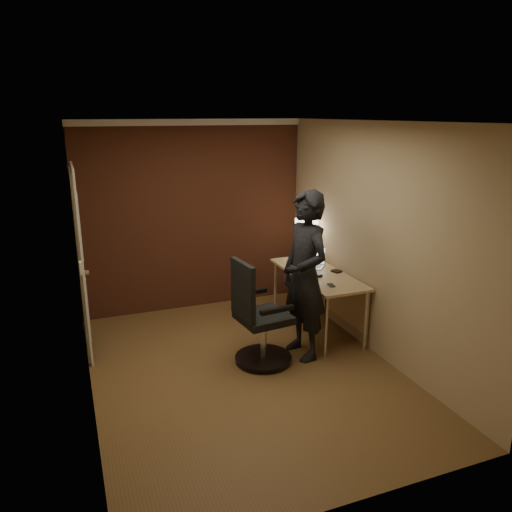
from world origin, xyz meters
name	(u,v)px	position (x,y,z in m)	size (l,w,h in m)	color
room	(179,215)	(-0.27, 1.54, 1.37)	(4.00, 4.00, 4.00)	brown
desk	(323,282)	(1.25, 0.65, 0.60)	(0.60, 1.50, 0.73)	tan
desk_lamp	(306,228)	(1.30, 1.22, 1.15)	(0.22, 0.22, 0.54)	silver
laptop	(311,261)	(1.24, 0.93, 0.79)	(0.42, 0.41, 0.23)	silver
mouse	(318,275)	(1.12, 0.52, 0.75)	(0.06, 0.10, 0.03)	black
phone	(331,285)	(1.10, 0.18, 0.73)	(0.06, 0.12, 0.01)	black
wallet	(336,271)	(1.40, 0.59, 0.74)	(0.09, 0.11, 0.02)	black
office_chair	(258,320)	(0.19, 0.09, 0.50)	(0.61, 0.66, 1.12)	black
person	(305,276)	(0.73, 0.10, 0.91)	(0.66, 0.44, 1.82)	black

